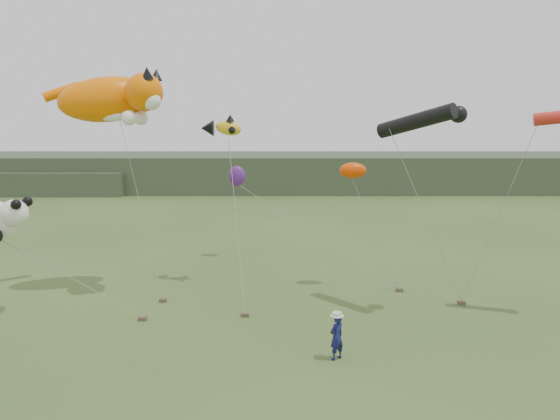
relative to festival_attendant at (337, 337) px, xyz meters
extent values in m
plane|color=#385123|center=(-0.98, 0.37, -0.80)|extent=(120.00, 120.00, 0.00)
cube|color=#2D3D28|center=(-0.98, 45.37, 1.20)|extent=(90.00, 12.00, 4.00)
cube|color=#2D3D28|center=(-30.98, 42.37, 0.45)|extent=(25.00, 8.00, 2.50)
imported|color=#151751|center=(0.00, 0.00, 0.00)|extent=(0.69, 0.66, 1.59)
cube|color=brown|center=(-7.22, 5.88, -0.71)|extent=(0.31, 0.25, 0.16)
cube|color=brown|center=(-3.40, 4.06, -0.71)|extent=(0.31, 0.25, 0.16)
cube|color=brown|center=(6.11, 5.52, -0.71)|extent=(0.31, 0.25, 0.16)
cube|color=brown|center=(-7.57, 3.61, -0.71)|extent=(0.31, 0.25, 0.16)
cube|color=brown|center=(3.76, 7.39, -0.71)|extent=(0.31, 0.25, 0.16)
ellipsoid|color=#F46B00|center=(-9.89, 8.11, 8.23)|extent=(5.12, 3.45, 2.50)
sphere|color=#F46B00|center=(-8.01, 7.16, 8.52)|extent=(1.70, 1.70, 1.70)
cone|color=black|center=(-7.72, 6.69, 9.32)|extent=(0.53, 0.64, 0.64)
cone|color=black|center=(-7.53, 7.63, 9.32)|extent=(0.53, 0.61, 0.60)
sphere|color=white|center=(-7.63, 6.88, 8.14)|extent=(0.85, 0.85, 0.85)
ellipsoid|color=white|center=(-9.70, 7.82, 7.48)|extent=(1.66, 0.83, 0.52)
sphere|color=white|center=(-8.57, 6.60, 7.39)|extent=(0.66, 0.66, 0.66)
sphere|color=white|center=(-8.38, 7.92, 7.39)|extent=(0.66, 0.66, 0.66)
cylinder|color=#F46B00|center=(-12.34, 8.86, 8.61)|extent=(1.76, 1.29, 1.02)
ellipsoid|color=gold|center=(-4.44, 8.96, 6.89)|extent=(1.34, 0.54, 0.88)
cone|color=black|center=(-5.50, 9.23, 6.89)|extent=(0.63, 0.80, 0.80)
cone|color=black|center=(-4.35, 8.96, 7.38)|extent=(0.44, 0.44, 0.35)
cone|color=black|center=(-4.17, 8.52, 6.80)|extent=(0.47, 0.49, 0.35)
cone|color=black|center=(-4.17, 9.40, 6.80)|extent=(0.47, 0.49, 0.35)
cylinder|color=black|center=(3.69, 5.24, 7.25)|extent=(2.99, 2.93, 1.48)
sphere|color=black|center=(5.26, 4.68, 7.53)|extent=(0.70, 0.70, 0.70)
sphere|color=white|center=(-12.83, 4.33, 3.53)|extent=(1.14, 1.14, 1.14)
sphere|color=black|center=(-12.55, 3.95, 3.96)|extent=(0.42, 0.42, 0.42)
sphere|color=black|center=(-12.45, 4.76, 3.96)|extent=(0.42, 0.42, 0.42)
ellipsoid|color=#EF3C01|center=(1.54, 8.41, 4.90)|extent=(1.29, 0.75, 0.75)
ellipsoid|color=#531E7C|center=(-4.46, 14.01, 4.04)|extent=(0.97, 0.65, 1.18)
camera|label=1|loc=(-1.91, -17.63, 7.41)|focal=35.00mm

